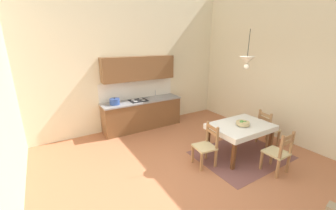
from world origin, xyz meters
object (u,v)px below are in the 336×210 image
at_px(fruit_bowl, 243,123).
at_px(pendant_lamp, 247,60).
at_px(dining_table, 240,129).
at_px(kitchen_cabinetry, 141,101).
at_px(dining_chair_window_side, 267,129).
at_px(dining_chair_tv_side, 206,146).
at_px(dining_chair_camera_side, 278,153).

bearing_deg(fruit_bowl, pendant_lamp, 166.68).
bearing_deg(fruit_bowl, dining_table, 73.33).
bearing_deg(kitchen_cabinetry, dining_chair_window_side, -50.33).
relative_size(dining_chair_tv_side, dining_chair_camera_side, 1.00).
relative_size(dining_chair_window_side, dining_chair_camera_side, 1.00).
distance_m(kitchen_cabinetry, pendant_lamp, 3.31).
xyz_separation_m(dining_table, dining_chair_window_side, (1.00, -0.06, -0.19)).
distance_m(dining_chair_window_side, dining_chair_camera_side, 1.27).
bearing_deg(kitchen_cabinetry, dining_chair_tv_side, -83.30).
relative_size(dining_table, dining_chair_tv_side, 1.56).
height_order(dining_chair_tv_side, dining_chair_camera_side, same).
relative_size(dining_chair_camera_side, pendant_lamp, 1.16).
bearing_deg(dining_chair_camera_side, pendant_lamp, 99.65).
bearing_deg(dining_chair_tv_side, dining_chair_window_side, -3.52).
bearing_deg(pendant_lamp, dining_chair_window_side, -0.83).
height_order(kitchen_cabinetry, dining_chair_window_side, kitchen_cabinetry).
distance_m(dining_chair_camera_side, pendant_lamp, 2.00).
xyz_separation_m(kitchen_cabinetry, pendant_lamp, (1.22, -2.76, 1.38)).
height_order(dining_chair_window_side, pendant_lamp, pendant_lamp).
bearing_deg(fruit_bowl, dining_chair_tv_side, 172.81).
xyz_separation_m(fruit_bowl, pendant_lamp, (-0.07, 0.02, 1.42)).
relative_size(kitchen_cabinetry, dining_chair_window_side, 2.64).
height_order(dining_table, dining_chair_tv_side, dining_chair_tv_side).
height_order(kitchen_cabinetry, dining_chair_camera_side, kitchen_cabinetry).
relative_size(kitchen_cabinetry, dining_table, 1.69).
distance_m(dining_table, dining_chair_camera_side, 0.94).
bearing_deg(dining_chair_tv_side, fruit_bowl, -7.19).
bearing_deg(pendant_lamp, dining_chair_camera_side, -80.35).
bearing_deg(dining_table, kitchen_cabinetry, 115.62).
height_order(dining_chair_camera_side, pendant_lamp, pendant_lamp).
bearing_deg(dining_chair_camera_side, kitchen_cabinetry, 110.60).
height_order(dining_table, dining_chair_camera_side, dining_chair_camera_side).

